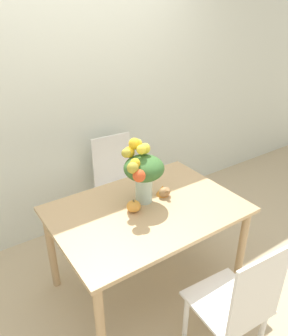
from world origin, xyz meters
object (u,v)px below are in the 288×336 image
at_px(turkey_figurine, 163,191).
at_px(dining_chair_far_side, 237,305).
at_px(flower_vase, 143,170).
at_px(dining_chair_near_window, 118,184).
at_px(pumpkin, 134,206).

xyz_separation_m(turkey_figurine, dining_chair_far_side, (-0.12, -0.89, -0.31)).
relative_size(flower_vase, dining_chair_near_window, 0.50).
relative_size(pumpkin, dining_chair_near_window, 0.11).
distance_m(pumpkin, turkey_figurine, 0.31).
xyz_separation_m(dining_chair_near_window, dining_chair_far_side, (-0.14, -1.65, 0.00)).
height_order(dining_chair_near_window, dining_chair_far_side, same).
relative_size(pumpkin, turkey_figurine, 0.77).
bearing_deg(turkey_figurine, dining_chair_near_window, 88.27).
height_order(turkey_figurine, dining_chair_near_window, dining_chair_near_window).
bearing_deg(turkey_figurine, dining_chair_far_side, -97.45).
distance_m(flower_vase, dining_chair_near_window, 0.93).
distance_m(flower_vase, pumpkin, 0.26).
relative_size(flower_vase, pumpkin, 4.63).
bearing_deg(dining_chair_far_side, flower_vase, -82.38).
height_order(pumpkin, dining_chair_far_side, dining_chair_far_side).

